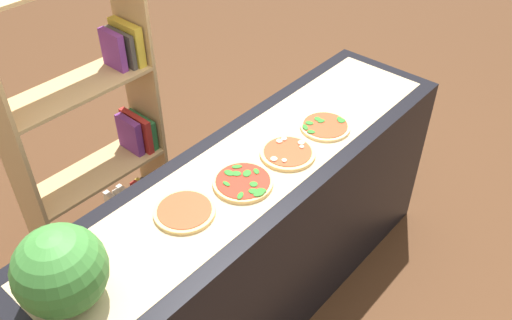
# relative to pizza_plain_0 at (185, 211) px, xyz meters

# --- Properties ---
(ground_plane) EXTENTS (12.00, 12.00, 0.00)m
(ground_plane) POSITION_rel_pizza_plain_0_xyz_m (0.41, -0.01, -0.96)
(ground_plane) COLOR #4C2D19
(counter) EXTENTS (2.24, 0.59, 0.95)m
(counter) POSITION_rel_pizza_plain_0_xyz_m (0.41, -0.01, -0.49)
(counter) COLOR black
(counter) RESTS_ON ground_plane
(parchment_paper) EXTENTS (2.10, 0.45, 0.00)m
(parchment_paper) POSITION_rel_pizza_plain_0_xyz_m (0.41, -0.01, -0.01)
(parchment_paper) COLOR tan
(parchment_paper) RESTS_ON counter
(pizza_plain_0) EXTENTS (0.24, 0.24, 0.02)m
(pizza_plain_0) POSITION_rel_pizza_plain_0_xyz_m (0.00, 0.00, 0.00)
(pizza_plain_0) COLOR #DBB26B
(pizza_plain_0) RESTS_ON parchment_paper
(pizza_spinach_1) EXTENTS (0.25, 0.25, 0.03)m
(pizza_spinach_1) POSITION_rel_pizza_plain_0_xyz_m (0.27, -0.06, 0.00)
(pizza_spinach_1) COLOR #DBB26B
(pizza_spinach_1) RESTS_ON parchment_paper
(pizza_mushroom_2) EXTENTS (0.24, 0.24, 0.02)m
(pizza_mushroom_2) POSITION_rel_pizza_plain_0_xyz_m (0.54, -0.08, 0.00)
(pizza_mushroom_2) COLOR #DBB26B
(pizza_mushroom_2) RESTS_ON parchment_paper
(pizza_spinach_3) EXTENTS (0.23, 0.23, 0.02)m
(pizza_spinach_3) POSITION_rel_pizza_plain_0_xyz_m (0.81, -0.08, -0.00)
(pizza_spinach_3) COLOR #E5C17F
(pizza_spinach_3) RESTS_ON parchment_paper
(watermelon) EXTENTS (0.30, 0.30, 0.30)m
(watermelon) POSITION_rel_pizza_plain_0_xyz_m (-0.52, -0.01, 0.14)
(watermelon) COLOR #387A33
(watermelon) RESTS_ON counter
(bookshelf) EXTENTS (0.78, 0.29, 1.60)m
(bookshelf) POSITION_rel_pizza_plain_0_xyz_m (0.25, 0.92, -0.28)
(bookshelf) COLOR tan
(bookshelf) RESTS_ON ground_plane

